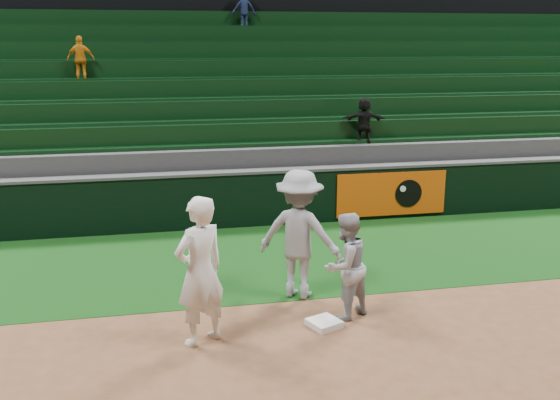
% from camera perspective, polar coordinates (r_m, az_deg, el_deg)
% --- Properties ---
extents(ground, '(70.00, 70.00, 0.00)m').
position_cam_1_polar(ground, '(9.25, 3.95, -11.29)').
color(ground, brown).
rests_on(ground, ground).
extents(foul_grass, '(36.00, 4.20, 0.01)m').
position_cam_1_polar(foul_grass, '(11.94, 0.09, -5.17)').
color(foul_grass, '#0C330D').
rests_on(foul_grass, ground).
extents(first_base, '(0.53, 0.53, 0.09)m').
position_cam_1_polar(first_base, '(9.18, 4.05, -11.16)').
color(first_base, white).
rests_on(first_base, ground).
extents(first_baseman, '(0.90, 0.81, 2.06)m').
position_cam_1_polar(first_baseman, '(8.39, -7.33, -6.47)').
color(first_baseman, white).
rests_on(first_baseman, ground).
extents(baserunner, '(0.97, 0.91, 1.60)m').
position_cam_1_polar(baserunner, '(9.23, 6.00, -6.00)').
color(baserunner, '#A6A9B1').
rests_on(baserunner, ground).
extents(base_coach, '(1.54, 1.34, 2.06)m').
position_cam_1_polar(base_coach, '(9.83, 1.79, -3.15)').
color(base_coach, '#9799A4').
rests_on(base_coach, foul_grass).
extents(field_wall, '(36.00, 0.45, 1.25)m').
position_cam_1_polar(field_wall, '(13.83, -1.65, 0.28)').
color(field_wall, black).
rests_on(field_wall, ground).
extents(stadium_seating, '(36.00, 5.95, 5.49)m').
position_cam_1_polar(stadium_seating, '(17.29, -3.96, 6.70)').
color(stadium_seating, '#323134').
rests_on(stadium_seating, ground).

